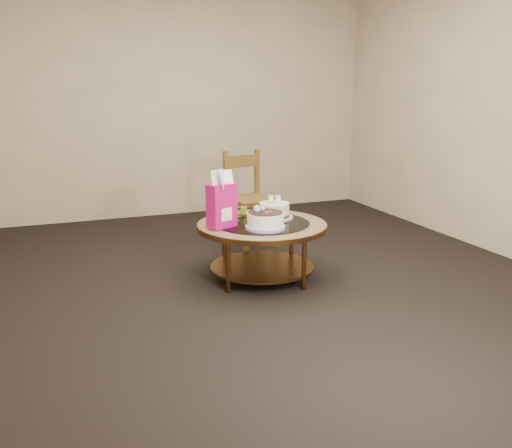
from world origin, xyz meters
name	(u,v)px	position (x,y,z in m)	size (l,w,h in m)	color
ground	(262,278)	(0.00, 0.00, 0.00)	(5.00, 5.00, 0.00)	black
room_walls	(262,79)	(0.00, 0.00, 1.54)	(4.52, 5.02, 2.61)	beige
coffee_table	(262,232)	(0.00, 0.00, 0.38)	(1.02, 1.02, 0.46)	#553518
decorated_cake	(265,221)	(-0.05, -0.18, 0.52)	(0.30, 0.30, 0.17)	#B693D0
cream_cake	(274,211)	(0.15, 0.11, 0.52)	(0.30, 0.30, 0.19)	white
gift_bag	(222,200)	(-0.33, -0.02, 0.67)	(0.24, 0.21, 0.43)	#D01378
pillar_candle	(244,213)	(-0.06, 0.27, 0.49)	(0.12, 0.12, 0.08)	#E5D75E
dining_chair	(250,198)	(0.26, 0.96, 0.45)	(0.49, 0.49, 0.89)	brown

